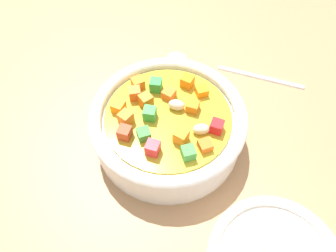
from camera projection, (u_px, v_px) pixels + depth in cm
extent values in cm
cube|color=#9E754F|center=(168.00, 141.00, 44.24)|extent=(140.00, 140.00, 2.00)
cylinder|color=white|center=(168.00, 128.00, 41.54)|extent=(19.24, 19.24, 4.58)
torus|color=white|center=(168.00, 115.00, 39.26)|extent=(19.69, 19.69, 1.60)
cylinder|color=gold|center=(168.00, 117.00, 39.49)|extent=(15.87, 15.87, 0.40)
cube|color=orange|center=(193.00, 106.00, 39.35)|extent=(1.91, 1.91, 1.27)
cube|color=green|center=(156.00, 85.00, 41.10)|extent=(2.02, 2.02, 1.66)
cube|color=orange|center=(135.00, 93.00, 40.40)|extent=(2.05, 2.05, 1.53)
cube|color=orange|center=(187.00, 81.00, 41.60)|extent=(1.75, 1.75, 1.47)
cube|color=orange|center=(169.00, 94.00, 40.60)|extent=(1.69, 1.69, 1.13)
cube|color=orange|center=(202.00, 91.00, 40.90)|extent=(2.00, 2.00, 1.11)
cube|color=orange|center=(181.00, 136.00, 36.61)|extent=(1.72, 1.72, 1.67)
cube|color=orange|center=(138.00, 83.00, 41.47)|extent=(1.89, 1.89, 1.40)
cube|color=orange|center=(146.00, 100.00, 39.65)|extent=(1.71, 1.71, 1.67)
cube|color=green|center=(142.00, 132.00, 37.17)|extent=(1.99, 1.99, 1.24)
cube|color=#BA3E23|center=(125.00, 133.00, 36.98)|extent=(1.93, 1.93, 1.54)
cube|color=green|center=(150.00, 113.00, 38.54)|extent=(2.01, 2.01, 1.58)
ellipsoid|color=beige|center=(201.00, 129.00, 37.43)|extent=(2.39, 2.35, 1.28)
cube|color=red|center=(153.00, 148.00, 35.73)|extent=(1.92, 1.92, 1.66)
cube|color=green|center=(188.00, 153.00, 35.52)|extent=(2.01, 2.01, 1.43)
cube|color=orange|center=(205.00, 145.00, 36.30)|extent=(1.96, 1.96, 1.03)
cube|color=orange|center=(118.00, 107.00, 39.26)|extent=(1.86, 1.86, 1.36)
cube|color=red|center=(217.00, 126.00, 37.51)|extent=(1.88, 1.88, 1.49)
ellipsoid|color=beige|center=(178.00, 106.00, 39.30)|extent=(2.14, 2.42, 1.39)
cube|color=orange|center=(126.00, 118.00, 38.12)|extent=(1.53, 1.53, 1.64)
cylinder|color=silver|center=(261.00, 76.00, 49.42)|extent=(5.98, 12.56, 0.77)
ellipsoid|color=silver|center=(177.00, 56.00, 51.90)|extent=(3.60, 4.04, 0.90)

